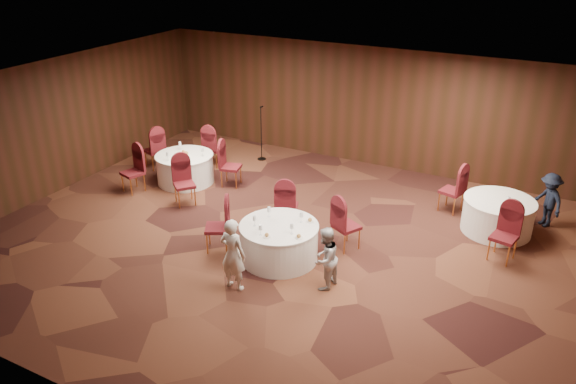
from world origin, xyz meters
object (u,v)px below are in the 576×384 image
at_px(table_main, 279,242).
at_px(woman_b, 325,259).
at_px(table_left, 185,168).
at_px(man_c, 548,200).
at_px(table_right, 498,215).
at_px(woman_a, 233,254).
at_px(mic_stand, 262,144).

distance_m(table_main, woman_b, 1.30).
bearing_deg(table_main, table_left, 150.99).
bearing_deg(man_c, table_left, -119.83).
relative_size(table_right, woman_a, 1.07).
relative_size(table_main, woman_b, 1.29).
distance_m(table_main, man_c, 5.97).
xyz_separation_m(mic_stand, man_c, (7.46, -0.51, 0.17)).
distance_m(woman_b, man_c, 5.50).
height_order(mic_stand, woman_a, mic_stand).
height_order(table_right, man_c, man_c).
bearing_deg(woman_a, man_c, -129.57).
bearing_deg(man_c, woman_b, -78.61).
bearing_deg(table_main, woman_b, -21.86).
height_order(mic_stand, woman_b, mic_stand).
distance_m(table_left, woman_b, 5.74).
distance_m(mic_stand, woman_b, 6.42).
xyz_separation_m(table_main, woman_b, (1.19, -0.48, 0.22)).
bearing_deg(woman_b, man_c, 150.43).
bearing_deg(woman_b, mic_stand, -132.35).
relative_size(mic_stand, woman_a, 1.11).
relative_size(table_main, table_left, 1.06).
xyz_separation_m(table_left, table_right, (7.51, 0.98, 0.00)).
height_order(table_left, man_c, man_c).
distance_m(table_main, mic_stand, 5.32).
bearing_deg(table_right, table_main, -138.94).
distance_m(table_main, table_left, 4.46).
height_order(woman_b, man_c, man_c).
xyz_separation_m(table_right, woman_b, (-2.42, -3.62, 0.22)).
xyz_separation_m(table_left, man_c, (8.41, 1.75, 0.24)).
relative_size(table_main, woman_a, 1.11).
relative_size(table_left, woman_a, 1.05).
bearing_deg(woman_b, table_right, 153.74).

